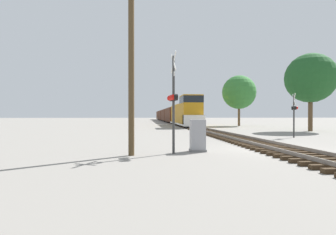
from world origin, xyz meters
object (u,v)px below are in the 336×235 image
relay_cabinet (198,136)px  utility_pole (131,40)px  freight_train (168,115)px  crossing_signal_far (294,111)px  crossing_signal_near (173,98)px  tree_mid_background (239,92)px  tree_far_right (311,78)px

relay_cabinet → utility_pole: 5.45m
freight_train → crossing_signal_far: (5.26, -57.36, 0.22)m
freight_train → crossing_signal_near: crossing_signal_near is taller
tree_mid_background → relay_cabinet: bearing=-113.6°
crossing_signal_far → utility_pole: bearing=141.8°
crossing_signal_near → crossing_signal_far: bearing=118.8°
tree_mid_background → crossing_signal_near: bearing=-115.2°
relay_cabinet → tree_far_right: (16.08, 15.41, 5.23)m
crossing_signal_far → tree_far_right: (6.73, 8.07, 3.83)m
tree_far_right → crossing_signal_near: bearing=-137.4°
relay_cabinet → tree_mid_background: (13.42, 30.75, 4.98)m
crossing_signal_near → crossing_signal_far: size_ratio=1.33×
utility_pole → tree_far_right: bearing=40.4°
tree_mid_background → crossing_signal_far: bearing=-99.8°
freight_train → tree_mid_background: bearing=-74.6°
crossing_signal_near → relay_cabinet: crossing_signal_near is taller
crossing_signal_near → crossing_signal_far: (10.63, 7.88, -0.40)m
crossing_signal_near → tree_mid_background: 34.72m
freight_train → relay_cabinet: 64.84m
utility_pole → tree_mid_background: 35.83m
utility_pole → tree_far_right: (19.26, 16.41, 0.91)m
crossing_signal_far → utility_pole: size_ratio=0.36×
freight_train → tree_far_right: 50.89m
freight_train → tree_far_right: bearing=-76.3°
crossing_signal_near → utility_pole: size_ratio=0.48×
relay_cabinet → utility_pole: (-3.18, -1.00, 4.32)m
freight_train → crossing_signal_far: size_ratio=25.03×
freight_train → crossing_signal_far: freight_train is taller
freight_train → utility_pole: 66.18m
crossing_signal_near → tree_mid_background: size_ratio=0.55×
tree_far_right → tree_mid_background: (-2.66, 15.34, -0.25)m
relay_cabinet → crossing_signal_far: bearing=38.1°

